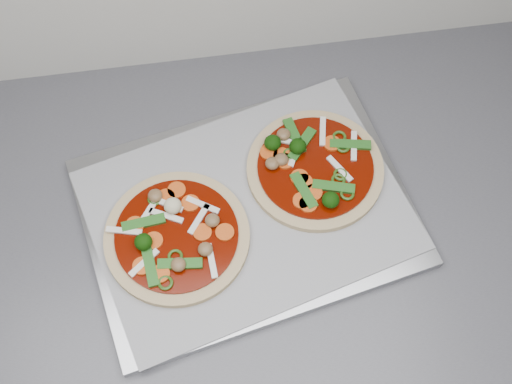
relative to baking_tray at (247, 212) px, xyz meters
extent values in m
cube|color=silver|center=(0.30, -0.02, -0.48)|extent=(3.60, 0.60, 0.86)
cube|color=#59595F|center=(0.30, -0.02, -0.03)|extent=(3.60, 0.60, 0.04)
cube|color=#9C9DA2|center=(0.00, 0.00, 0.00)|extent=(0.49, 0.40, 0.01)
cube|color=#A5A5AA|center=(0.00, 0.00, 0.01)|extent=(0.48, 0.40, 0.00)
cylinder|color=tan|center=(-0.10, -0.03, 0.01)|extent=(0.23, 0.23, 0.01)
cylinder|color=#660D00|center=(-0.10, -0.03, 0.02)|extent=(0.20, 0.20, 0.00)
cylinder|color=orange|center=(-0.15, -0.01, 0.03)|extent=(0.03, 0.03, 0.00)
cube|color=white|center=(-0.17, -0.02, 0.03)|extent=(0.05, 0.02, 0.00)
torus|color=#2B5015|center=(-0.12, 0.03, 0.03)|extent=(0.03, 0.03, 0.00)
cylinder|color=orange|center=(-0.09, 0.03, 0.03)|extent=(0.03, 0.03, 0.00)
cube|color=white|center=(-0.11, 0.00, 0.03)|extent=(0.05, 0.03, 0.00)
cylinder|color=orange|center=(-0.15, -0.07, 0.03)|extent=(0.03, 0.03, 0.00)
cylinder|color=orange|center=(-0.08, 0.01, 0.03)|extent=(0.03, 0.03, 0.00)
ellipsoid|color=brown|center=(-0.05, -0.02, 0.03)|extent=(0.02, 0.02, 0.01)
ellipsoid|color=#113A06|center=(-0.14, -0.04, 0.03)|extent=(0.03, 0.03, 0.02)
cube|color=white|center=(-0.11, 0.02, 0.03)|extent=(0.05, 0.03, 0.00)
cube|color=white|center=(-0.14, -0.06, 0.03)|extent=(0.04, 0.04, 0.00)
cube|color=white|center=(-0.13, 0.01, 0.03)|extent=(0.03, 0.04, 0.00)
cube|color=white|center=(-0.06, -0.07, 0.03)|extent=(0.01, 0.05, 0.00)
ellipsoid|color=brown|center=(-0.10, -0.08, 0.03)|extent=(0.02, 0.02, 0.01)
ellipsoid|color=brown|center=(-0.06, -0.06, 0.03)|extent=(0.02, 0.02, 0.01)
cube|color=white|center=(-0.06, 0.01, 0.03)|extent=(0.04, 0.03, 0.00)
cube|color=white|center=(-0.07, -0.01, 0.03)|extent=(0.03, 0.04, 0.00)
cylinder|color=orange|center=(-0.12, -0.08, 0.03)|extent=(0.03, 0.03, 0.00)
cylinder|color=orange|center=(-0.13, -0.04, 0.03)|extent=(0.03, 0.03, 0.00)
torus|color=#2B5015|center=(-0.12, -0.10, 0.03)|extent=(0.02, 0.02, 0.00)
torus|color=#2B5015|center=(-0.10, -0.06, 0.03)|extent=(0.03, 0.03, 0.00)
ellipsoid|color=brown|center=(-0.12, 0.03, 0.03)|extent=(0.03, 0.03, 0.01)
cube|color=#2C6C24|center=(-0.14, -0.01, 0.03)|extent=(0.06, 0.02, 0.00)
cylinder|color=orange|center=(-0.06, -0.03, 0.03)|extent=(0.03, 0.03, 0.00)
cylinder|color=orange|center=(-0.11, 0.03, 0.03)|extent=(0.03, 0.03, 0.00)
ellipsoid|color=beige|center=(-0.10, 0.01, 0.03)|extent=(0.03, 0.03, 0.02)
cylinder|color=orange|center=(-0.03, -0.04, 0.03)|extent=(0.03, 0.03, 0.00)
cube|color=#2C6C24|center=(-0.14, -0.07, 0.03)|extent=(0.02, 0.06, 0.00)
cube|color=#2C6C24|center=(-0.10, -0.07, 0.03)|extent=(0.06, 0.02, 0.00)
cylinder|color=tan|center=(0.10, 0.05, 0.01)|extent=(0.24, 0.24, 0.01)
cylinder|color=#660D00|center=(0.10, 0.05, 0.02)|extent=(0.21, 0.21, 0.00)
ellipsoid|color=#113A06|center=(0.05, 0.09, 0.03)|extent=(0.03, 0.03, 0.02)
ellipsoid|color=brown|center=(0.06, 0.06, 0.03)|extent=(0.03, 0.03, 0.01)
torus|color=#2B5015|center=(0.07, 0.07, 0.03)|extent=(0.03, 0.03, 0.00)
cube|color=#2C6C24|center=(0.08, 0.01, 0.03)|extent=(0.03, 0.06, 0.00)
cube|color=#2C6C24|center=(0.16, 0.07, 0.03)|extent=(0.06, 0.02, 0.00)
ellipsoid|color=#113A06|center=(0.08, 0.08, 0.03)|extent=(0.03, 0.03, 0.02)
cube|color=white|center=(0.08, 0.07, 0.03)|extent=(0.03, 0.05, 0.00)
cylinder|color=orange|center=(0.06, 0.07, 0.03)|extent=(0.04, 0.04, 0.00)
torus|color=#2B5015|center=(0.14, 0.09, 0.03)|extent=(0.03, 0.03, 0.00)
cylinder|color=orange|center=(0.08, 0.02, 0.03)|extent=(0.03, 0.03, 0.00)
cylinder|color=orange|center=(0.09, 0.00, 0.03)|extent=(0.03, 0.03, 0.00)
cube|color=#2C6C24|center=(0.12, 0.01, 0.03)|extent=(0.06, 0.03, 0.00)
ellipsoid|color=#113A06|center=(0.11, -0.01, 0.03)|extent=(0.03, 0.03, 0.02)
cylinder|color=orange|center=(0.08, 0.03, 0.03)|extent=(0.03, 0.03, 0.00)
cube|color=#2C6C24|center=(0.08, 0.10, 0.03)|extent=(0.03, 0.06, 0.00)
torus|color=#2B5015|center=(0.15, 0.07, 0.03)|extent=(0.03, 0.03, 0.00)
cube|color=white|center=(0.13, 0.04, 0.03)|extent=(0.03, 0.05, 0.00)
ellipsoid|color=brown|center=(0.04, 0.06, 0.03)|extent=(0.02, 0.02, 0.01)
cylinder|color=orange|center=(0.06, 0.06, 0.03)|extent=(0.03, 0.03, 0.00)
ellipsoid|color=brown|center=(0.07, 0.10, 0.03)|extent=(0.03, 0.03, 0.01)
cube|color=#2C6C24|center=(0.09, 0.08, 0.03)|extent=(0.05, 0.05, 0.00)
torus|color=#2B5015|center=(0.14, 0.00, 0.03)|extent=(0.02, 0.02, 0.00)
cylinder|color=orange|center=(0.04, 0.08, 0.03)|extent=(0.03, 0.03, 0.00)
cube|color=white|center=(0.07, 0.09, 0.03)|extent=(0.05, 0.03, 0.00)
cube|color=white|center=(0.16, 0.07, 0.03)|extent=(0.02, 0.05, 0.00)
cylinder|color=orange|center=(0.13, 0.08, 0.03)|extent=(0.03, 0.03, 0.00)
cube|color=white|center=(0.12, 0.10, 0.03)|extent=(0.02, 0.05, 0.00)
torus|color=#2B5015|center=(0.13, 0.02, 0.03)|extent=(0.02, 0.02, 0.00)
cylinder|color=orange|center=(0.07, -0.01, 0.03)|extent=(0.04, 0.04, 0.00)
cylinder|color=orange|center=(0.08, -0.01, 0.03)|extent=(0.03, 0.03, 0.00)
torus|color=#2B5015|center=(0.13, 0.03, 0.03)|extent=(0.03, 0.03, 0.00)
camera|label=1|loc=(-0.05, -0.43, 0.88)|focal=50.00mm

